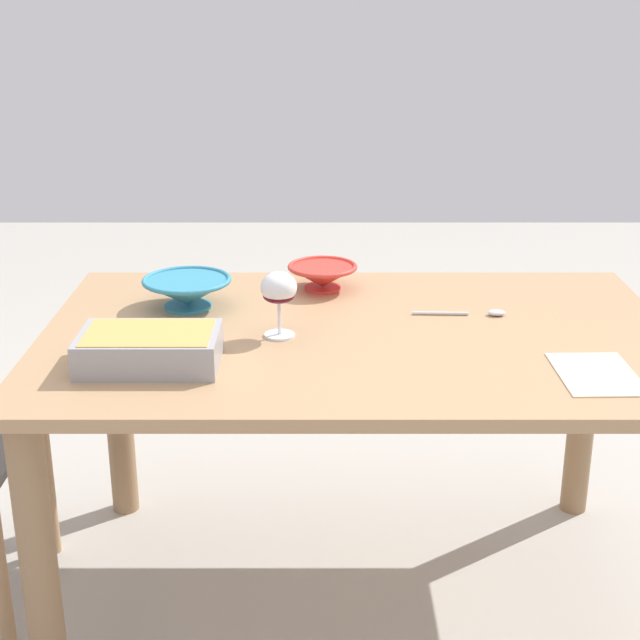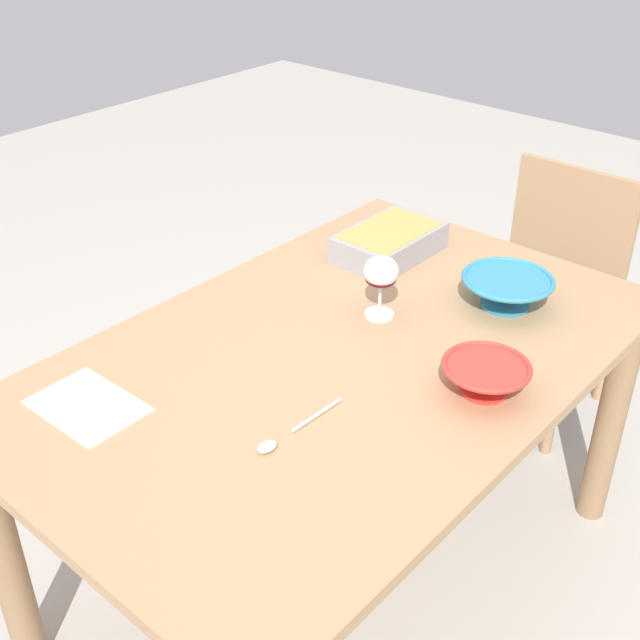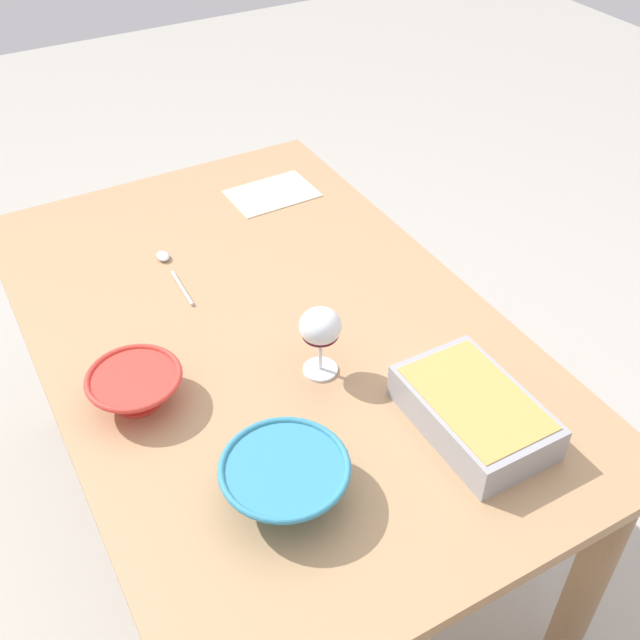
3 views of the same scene
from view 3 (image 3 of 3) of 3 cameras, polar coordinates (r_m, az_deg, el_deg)
name	(u,v)px [view 3 (image 3 of 3)]	position (r m, az deg, el deg)	size (l,w,h in m)	color
ground_plane	(278,521)	(2.21, -3.18, -14.90)	(8.00, 8.00, 0.00)	#B2ADA3
dining_table	(269,364)	(1.75, -3.90, -3.34)	(1.50, 0.95, 0.73)	tan
wine_glass	(320,330)	(1.48, 0.02, -0.75)	(0.08, 0.08, 0.16)	white
casserole_dish	(474,410)	(1.45, 11.55, -6.69)	(0.30, 0.19, 0.08)	#99999E
mixing_bowl	(135,386)	(1.51, -13.78, -4.87)	(0.19, 0.19, 0.07)	red
small_bowl	(285,478)	(1.31, -2.66, -11.85)	(0.23, 0.23, 0.08)	teal
serving_spoon	(169,266)	(1.86, -11.34, 4.02)	(0.23, 0.03, 0.01)	silver
napkin	(272,194)	(2.12, -3.65, 9.52)	(0.16, 0.23, 0.00)	beige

